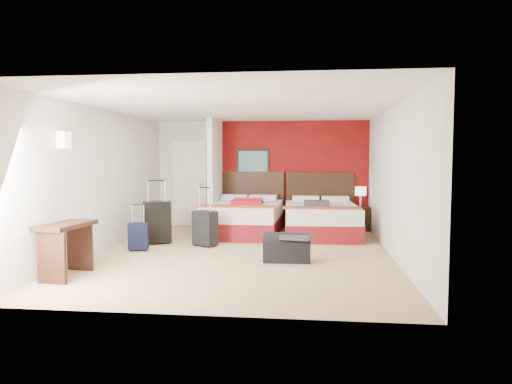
# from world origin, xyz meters

# --- Properties ---
(ground) EXTENTS (6.50, 6.50, 0.00)m
(ground) POSITION_xyz_m (0.00, 0.00, 0.00)
(ground) COLOR tan
(ground) RESTS_ON ground
(room_walls) EXTENTS (5.02, 6.52, 2.50)m
(room_walls) POSITION_xyz_m (-1.40, 1.42, 1.26)
(room_walls) COLOR silver
(room_walls) RESTS_ON ground
(red_accent_panel) EXTENTS (3.50, 0.04, 2.50)m
(red_accent_panel) POSITION_xyz_m (0.75, 3.23, 1.25)
(red_accent_panel) COLOR maroon
(red_accent_panel) RESTS_ON ground
(partition_wall) EXTENTS (0.12, 1.20, 2.50)m
(partition_wall) POSITION_xyz_m (-1.00, 2.61, 1.25)
(partition_wall) COLOR silver
(partition_wall) RESTS_ON ground
(entry_door) EXTENTS (0.82, 0.06, 2.05)m
(entry_door) POSITION_xyz_m (-1.75, 3.20, 1.02)
(entry_door) COLOR silver
(entry_door) RESTS_ON ground
(bed_left) EXTENTS (1.60, 2.23, 0.66)m
(bed_left) POSITION_xyz_m (-0.27, 2.04, 0.33)
(bed_left) COLOR silver
(bed_left) RESTS_ON ground
(bed_right) EXTENTS (1.61, 2.22, 0.64)m
(bed_right) POSITION_xyz_m (1.38, 2.04, 0.32)
(bed_right) COLOR white
(bed_right) RESTS_ON ground
(red_suitcase_open) EXTENTS (0.63, 0.86, 0.11)m
(red_suitcase_open) POSITION_xyz_m (-0.17, 1.94, 0.71)
(red_suitcase_open) COLOR #9F0D17
(red_suitcase_open) RESTS_ON bed_left
(jacket_bundle) EXTENTS (0.51, 0.41, 0.12)m
(jacket_bundle) POSITION_xyz_m (1.28, 1.74, 0.71)
(jacket_bundle) COLOR #37383C
(jacket_bundle) RESTS_ON bed_right
(nightstand) EXTENTS (0.40, 0.40, 0.54)m
(nightstand) POSITION_xyz_m (2.28, 2.83, 0.27)
(nightstand) COLOR black
(nightstand) RESTS_ON ground
(table_lamp) EXTENTS (0.31, 0.31, 0.44)m
(table_lamp) POSITION_xyz_m (2.28, 2.83, 0.76)
(table_lamp) COLOR white
(table_lamp) RESTS_ON nightstand
(suitcase_black) EXTENTS (0.61, 0.50, 0.79)m
(suitcase_black) POSITION_xyz_m (-1.76, 0.73, 0.39)
(suitcase_black) COLOR black
(suitcase_black) RESTS_ON ground
(suitcase_charcoal) EXTENTS (0.50, 0.44, 0.63)m
(suitcase_charcoal) POSITION_xyz_m (-0.78, 0.56, 0.31)
(suitcase_charcoal) COLOR black
(suitcase_charcoal) RESTS_ON ground
(suitcase_navy) EXTENTS (0.37, 0.26, 0.46)m
(suitcase_navy) POSITION_xyz_m (-1.86, 0.01, 0.23)
(suitcase_navy) COLOR black
(suitcase_navy) RESTS_ON ground
(duffel_bag) EXTENTS (0.75, 0.42, 0.37)m
(duffel_bag) POSITION_xyz_m (0.78, -0.55, 0.19)
(duffel_bag) COLOR black
(duffel_bag) RESTS_ON ground
(jacket_draped) EXTENTS (0.53, 0.47, 0.06)m
(jacket_draped) POSITION_xyz_m (0.93, -0.60, 0.41)
(jacket_draped) COLOR #35353A
(jacket_draped) RESTS_ON duffel_bag
(desk) EXTENTS (0.55, 0.94, 0.75)m
(desk) POSITION_xyz_m (-2.19, -1.87, 0.37)
(desk) COLOR black
(desk) RESTS_ON ground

